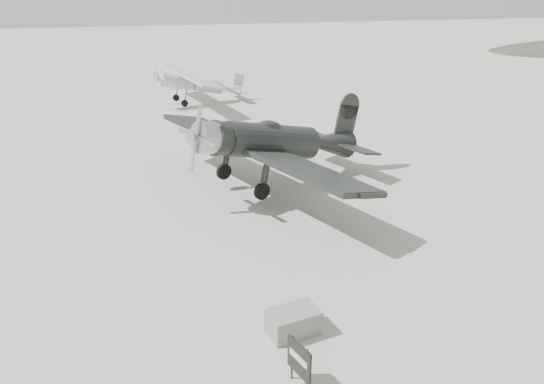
{
  "coord_description": "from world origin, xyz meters",
  "views": [
    {
      "loc": [
        -2.02,
        -18.35,
        9.68
      ],
      "look_at": [
        1.75,
        0.35,
        1.5
      ],
      "focal_mm": 35.0,
      "sensor_mm": 36.0,
      "label": 1
    }
  ],
  "objects_px": {
    "lowwing_monoplane": "(278,142)",
    "sign_board": "(299,360)",
    "highwing_monoplane": "(196,81)",
    "equipment_block": "(293,322)"
  },
  "relations": [
    {
      "from": "lowwing_monoplane",
      "to": "sign_board",
      "type": "xyz_separation_m",
      "value": [
        -2.14,
        -12.65,
        -1.46
      ]
    },
    {
      "from": "lowwing_monoplane",
      "to": "sign_board",
      "type": "bearing_deg",
      "value": -126.17
    },
    {
      "from": "lowwing_monoplane",
      "to": "highwing_monoplane",
      "type": "height_order",
      "value": "lowwing_monoplane"
    },
    {
      "from": "lowwing_monoplane",
      "to": "equipment_block",
      "type": "bearing_deg",
      "value": -126.14
    },
    {
      "from": "sign_board",
      "to": "highwing_monoplane",
      "type": "bearing_deg",
      "value": 69.42
    },
    {
      "from": "lowwing_monoplane",
      "to": "highwing_monoplane",
      "type": "distance_m",
      "value": 17.35
    },
    {
      "from": "equipment_block",
      "to": "sign_board",
      "type": "height_order",
      "value": "sign_board"
    },
    {
      "from": "lowwing_monoplane",
      "to": "equipment_block",
      "type": "height_order",
      "value": "lowwing_monoplane"
    },
    {
      "from": "lowwing_monoplane",
      "to": "highwing_monoplane",
      "type": "bearing_deg",
      "value": 72.08
    },
    {
      "from": "highwing_monoplane",
      "to": "equipment_block",
      "type": "height_order",
      "value": "highwing_monoplane"
    }
  ]
}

